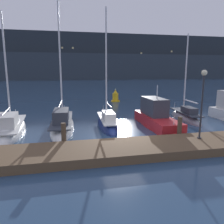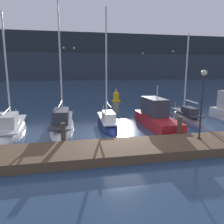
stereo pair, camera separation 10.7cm
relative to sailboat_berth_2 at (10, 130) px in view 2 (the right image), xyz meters
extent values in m
plane|color=navy|center=(7.35, -3.67, -0.12)|extent=(400.00, 400.00, 0.00)
cube|color=brown|center=(7.35, -5.63, 0.10)|extent=(27.74, 2.80, 0.45)
cylinder|color=#4C3D2D|center=(3.79, -3.98, 0.59)|extent=(0.28, 0.28, 1.42)
cylinder|color=#4C3D2D|center=(10.91, -3.98, 0.61)|extent=(0.28, 0.28, 1.46)
ellipsoid|color=white|center=(-0.01, 0.07, -0.12)|extent=(2.53, 7.23, 1.61)
cube|color=silver|center=(-0.01, 0.07, 0.46)|extent=(2.13, 6.07, 0.08)
cube|color=silver|center=(0.06, -0.78, 0.89)|extent=(1.37, 2.36, 0.80)
cylinder|color=silver|center=(-0.05, 0.63, 4.27)|extent=(0.12, 0.12, 7.63)
cylinder|color=silver|center=(0.06, -0.80, 1.53)|extent=(0.31, 2.87, 0.09)
cylinder|color=silver|center=(-0.26, 3.32, 0.71)|extent=(0.04, 0.04, 0.50)
ellipsoid|color=white|center=(3.63, 0.40, -0.12)|extent=(2.00, 7.56, 1.44)
cube|color=#333842|center=(3.63, 0.40, 0.53)|extent=(1.68, 6.35, 0.08)
cube|color=#333842|center=(3.60, -0.49, 1.01)|extent=(1.12, 2.44, 0.87)
cylinder|color=silver|center=(3.66, 1.00, 5.11)|extent=(0.12, 0.12, 9.15)
cylinder|color=silver|center=(3.59, -0.71, 1.92)|extent=(0.22, 3.43, 0.09)
cylinder|color=silver|center=(3.77, 3.85, 0.78)|extent=(0.04, 0.04, 0.50)
ellipsoid|color=navy|center=(7.08, 0.28, -0.12)|extent=(1.63, 5.86, 1.50)
cube|color=silver|center=(7.08, 0.28, 0.52)|extent=(1.37, 4.92, 0.08)
cube|color=silver|center=(7.05, -0.42, 0.84)|extent=(0.90, 1.89, 0.57)
cylinder|color=silver|center=(7.10, 0.74, 4.64)|extent=(0.12, 0.12, 8.25)
cylinder|color=silver|center=(7.04, -0.51, 1.68)|extent=(0.20, 2.50, 0.09)
cylinder|color=silver|center=(7.20, 2.94, 0.77)|extent=(0.04, 0.04, 0.50)
ellipsoid|color=red|center=(10.84, -0.63, -0.12)|extent=(1.92, 6.57, 1.26)
cube|color=red|center=(10.84, -0.63, 0.27)|extent=(1.76, 5.92, 0.79)
cube|color=#333842|center=(10.84, 0.03, 1.35)|extent=(1.30, 2.89, 1.36)
cube|color=black|center=(10.84, 1.35, 1.55)|extent=(1.14, 0.27, 0.61)
cylinder|color=silver|center=(10.84, -0.49, 2.55)|extent=(0.07, 0.07, 1.05)
cylinder|color=silver|center=(10.83, -3.38, 0.97)|extent=(0.04, 0.04, 0.60)
ellipsoid|color=gray|center=(14.35, 1.21, -0.12)|extent=(1.79, 5.47, 1.24)
cube|color=#333842|center=(14.35, 1.21, 0.52)|extent=(1.50, 4.60, 0.08)
cube|color=#333842|center=(14.29, 0.57, 0.82)|extent=(0.94, 1.78, 0.51)
cylinder|color=silver|center=(14.39, 1.64, 3.89)|extent=(0.12, 0.12, 6.74)
cylinder|color=silver|center=(14.28, 0.42, 1.59)|extent=(0.31, 2.45, 0.09)
cylinder|color=silver|center=(14.57, 3.68, 0.77)|extent=(0.04, 0.04, 0.50)
cube|color=black|center=(18.06, 1.28, 1.84)|extent=(1.05, 0.37, 0.72)
cylinder|color=gold|center=(10.70, 13.45, -0.04)|extent=(1.22, 1.22, 0.16)
cylinder|color=gold|center=(10.70, 13.45, 0.54)|extent=(0.81, 0.81, 1.01)
cone|color=gold|center=(10.70, 13.45, 1.29)|extent=(0.57, 0.57, 0.50)
sphere|color=#F9EAB7|center=(10.70, 13.45, 1.59)|extent=(0.16, 0.16, 0.16)
cylinder|color=#2D2D33|center=(11.45, -5.31, 0.36)|extent=(0.24, 0.24, 0.06)
cylinder|color=#2D2D33|center=(11.45, -5.31, 2.15)|extent=(0.10, 0.10, 3.53)
sphere|color=#F9EAB7|center=(11.45, -5.31, 4.06)|extent=(0.32, 0.32, 0.32)
cube|color=#232B33|center=(7.35, 96.57, 10.60)|extent=(240.00, 16.00, 21.44)
cube|color=#2C363F|center=(24.41, 86.57, 5.67)|extent=(144.00, 10.00, 11.59)
cube|color=#F4DB8C|center=(12.57, 88.52, 7.34)|extent=(0.80, 0.10, 0.80)
cube|color=#F4DB8C|center=(56.48, 88.52, 13.42)|extent=(0.80, 0.10, 0.80)
cube|color=#F4DB8C|center=(48.53, 88.52, 10.20)|extent=(0.80, 0.10, 0.80)
cube|color=#F4DB8C|center=(24.88, 88.52, 4.47)|extent=(0.80, 0.10, 0.80)
cube|color=#F4DB8C|center=(7.64, 88.52, 14.19)|extent=(0.80, 0.10, 0.80)
cube|color=#F4DB8C|center=(33.79, 88.52, 6.04)|extent=(0.80, 0.10, 0.80)
cube|color=#F4DB8C|center=(40.53, 88.52, 12.25)|extent=(0.80, 0.10, 0.80)
cube|color=#F4DB8C|center=(2.90, 88.52, 14.16)|extent=(0.80, 0.10, 0.80)
cube|color=#F4DB8C|center=(25.59, 88.52, 10.63)|extent=(0.80, 0.10, 0.80)
camera|label=1|loc=(4.03, -16.11, 4.19)|focal=35.00mm
camera|label=2|loc=(4.14, -16.13, 4.19)|focal=35.00mm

